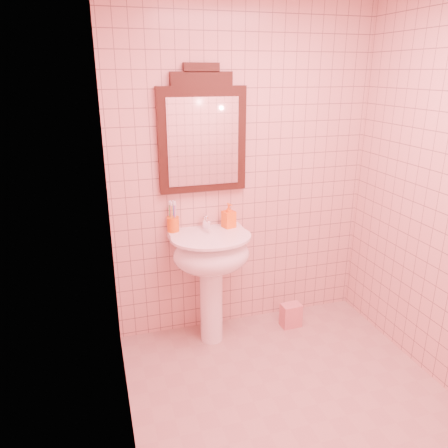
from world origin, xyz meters
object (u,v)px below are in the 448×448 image
object	(u,v)px
pedestal_sink	(211,261)
soap_dispenser	(229,216)
towel	(291,315)
mirror	(202,134)
toothbrush_cup	(173,224)

from	to	relation	value
pedestal_sink	soap_dispenser	world-z (taller)	soap_dispenser
soap_dispenser	towel	xyz separation A→B (m)	(0.49, -0.13, -0.86)
pedestal_sink	mirror	distance (m)	0.91
pedestal_sink	toothbrush_cup	world-z (taller)	toothbrush_cup
mirror	toothbrush_cup	bearing A→B (deg)	-172.14
soap_dispenser	mirror	bearing A→B (deg)	142.57
pedestal_sink	toothbrush_cup	bearing A→B (deg)	145.00
pedestal_sink	soap_dispenser	distance (m)	0.37
pedestal_sink	towel	world-z (taller)	pedestal_sink
towel	toothbrush_cup	bearing A→B (deg)	169.32
mirror	towel	world-z (taller)	mirror
towel	soap_dispenser	bearing A→B (deg)	164.63
towel	pedestal_sink	bearing A→B (deg)	179.76
pedestal_sink	soap_dispenser	size ratio (longest dim) A/B	4.64
pedestal_sink	towel	size ratio (longest dim) A/B	4.46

